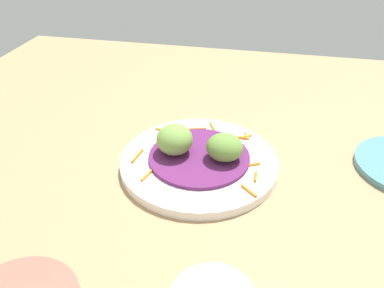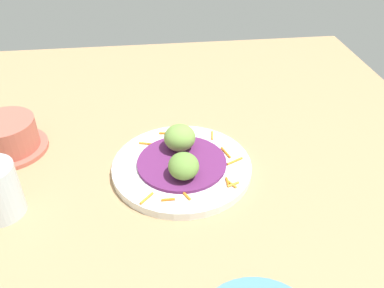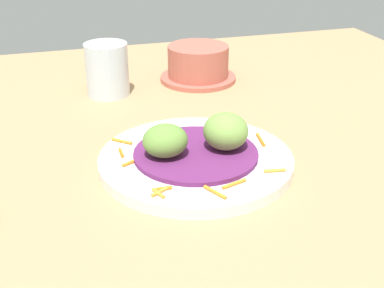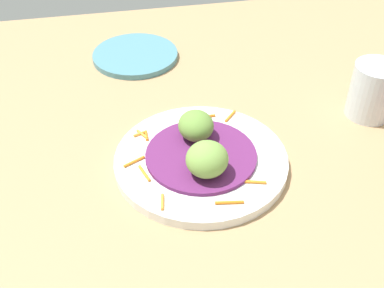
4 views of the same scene
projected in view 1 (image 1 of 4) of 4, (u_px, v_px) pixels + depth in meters
table_surface at (176, 178)px, 58.40cm from camera, size 110.00×110.00×2.00cm
main_plate at (199, 162)px, 58.95cm from camera, size 24.01×24.01×1.43cm
cabbage_bed at (199, 157)px, 58.40cm from camera, size 15.37×15.37×0.57cm
carrot_garnish at (206, 149)px, 60.24cm from camera, size 19.08×18.14×0.40cm
guac_scoop_left at (175, 139)px, 57.68cm from camera, size 7.54×7.59×4.58cm
guac_scoop_center at (225, 147)px, 56.44cm from camera, size 5.54×5.09×3.98cm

